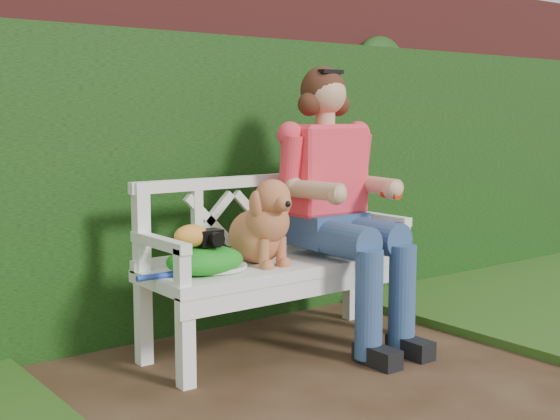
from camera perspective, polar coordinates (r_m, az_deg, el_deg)
ground at (r=3.26m, az=9.25°, el=-15.34°), size 60.00×60.00×0.00m
brick_wall at (r=4.53m, az=-8.14°, el=5.33°), size 10.00×0.30×2.20m
ivy_hedge at (r=4.36m, az=-6.68°, el=1.98°), size 10.00×0.18×1.70m
grass_right at (r=5.60m, az=19.71°, el=-5.78°), size 2.60×2.00×0.05m
garden_bench at (r=4.03m, az=0.00°, el=-7.21°), size 1.64×0.77×0.48m
seated_woman at (r=4.12m, az=3.91°, el=0.61°), size 0.89×1.03×1.54m
dog at (r=3.86m, az=-1.52°, el=-0.80°), size 0.37×0.46×0.45m
tennis_racket at (r=3.71m, az=-5.27°, el=-4.45°), size 0.66×0.36×0.03m
green_bag at (r=3.67m, az=-5.74°, el=-3.77°), size 0.46×0.39×0.14m
camera_item at (r=3.65m, az=-5.43°, el=-2.11°), size 0.12×0.09×0.08m
baseball_glove at (r=3.62m, az=-6.79°, el=-1.97°), size 0.18×0.13×0.11m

